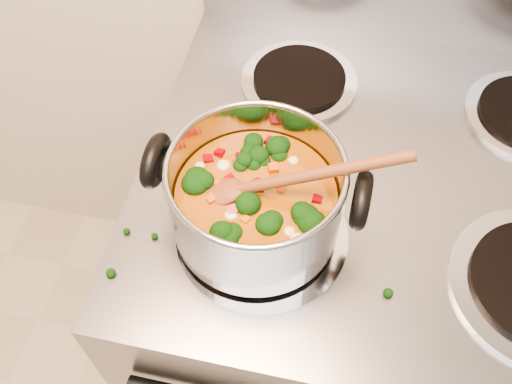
# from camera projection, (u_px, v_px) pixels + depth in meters

# --- Properties ---
(electric_range) EXTENTS (0.78, 0.70, 1.08)m
(electric_range) POSITION_uv_depth(u_px,v_px,m) (359.00, 299.00, 1.22)
(electric_range) COLOR gray
(electric_range) RESTS_ON ground
(stockpot) EXTENTS (0.28, 0.22, 0.14)m
(stockpot) POSITION_uv_depth(u_px,v_px,m) (256.00, 199.00, 0.73)
(stockpot) COLOR #A8A8B0
(stockpot) RESTS_ON electric_range
(wooden_spoon) EXTENTS (0.27, 0.08, 0.11)m
(wooden_spoon) POSITION_uv_depth(u_px,v_px,m) (267.00, 184.00, 0.70)
(wooden_spoon) COLOR brown
(wooden_spoon) RESTS_ON stockpot
(cooktop_crumbs) EXTENTS (0.34, 0.28, 0.01)m
(cooktop_crumbs) POSITION_uv_depth(u_px,v_px,m) (261.00, 221.00, 0.79)
(cooktop_crumbs) COLOR black
(cooktop_crumbs) RESTS_ON electric_range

